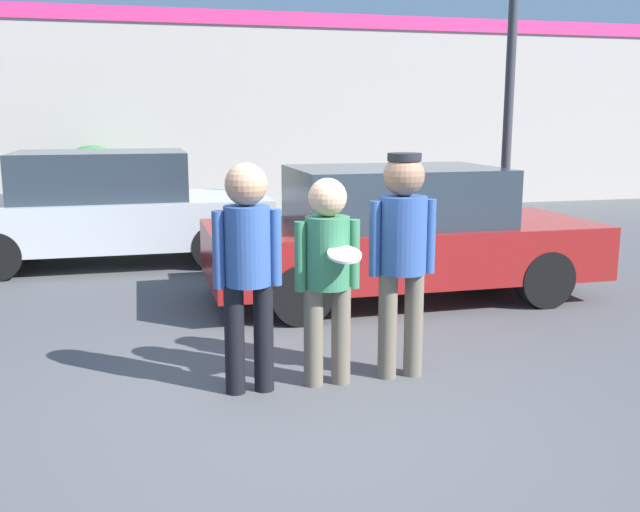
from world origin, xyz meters
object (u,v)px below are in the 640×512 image
(person_left, at_px, (248,258))
(person_right, at_px, (402,243))
(parked_car_near, at_px, (399,234))
(parked_car_far, at_px, (108,208))
(shrub, at_px, (94,184))
(person_middle_with_frisbee, at_px, (328,265))

(person_left, xyz_separation_m, person_right, (1.22, 0.03, 0.05))
(parked_car_near, relative_size, parked_car_far, 0.99)
(person_right, height_order, shrub, person_right)
(person_left, distance_m, shrub, 9.68)
(person_left, relative_size, parked_car_near, 0.39)
(person_left, relative_size, parked_car_far, 0.39)
(shrub, bearing_deg, parked_car_far, -84.53)
(parked_car_near, xyz_separation_m, shrub, (-3.70, 7.10, 0.01))
(person_middle_with_frisbee, height_order, parked_car_far, person_middle_with_frisbee)
(parked_car_near, relative_size, shrub, 2.92)
(person_middle_with_frisbee, xyz_separation_m, parked_car_far, (-1.80, 5.37, -0.17))
(person_right, height_order, parked_car_far, person_right)
(parked_car_far, bearing_deg, person_left, -77.48)
(person_middle_with_frisbee, distance_m, parked_car_near, 2.87)
(person_right, xyz_separation_m, parked_car_far, (-2.41, 5.35, -0.31))
(person_middle_with_frisbee, height_order, parked_car_near, person_middle_with_frisbee)
(person_left, height_order, parked_car_far, person_left)
(person_middle_with_frisbee, xyz_separation_m, person_right, (0.61, 0.02, 0.14))
(person_left, xyz_separation_m, person_middle_with_frisbee, (0.61, 0.00, -0.09))
(person_left, relative_size, shrub, 1.15)
(parked_car_far, bearing_deg, person_middle_with_frisbee, -71.43)
(person_middle_with_frisbee, distance_m, parked_car_far, 5.66)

